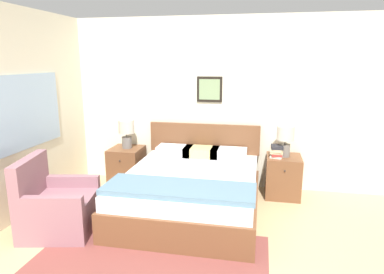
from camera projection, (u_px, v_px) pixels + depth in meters
wall_back at (217, 103)px, 5.28m from camera, size 6.90×0.09×2.60m
wall_left at (18, 114)px, 4.22m from camera, size 0.08×5.48×2.60m
area_rug_main at (148, 263)px, 3.36m from camera, size 2.34×1.52×0.01m
bed at (191, 190)px, 4.48m from camera, size 1.72×2.09×0.99m
armchair at (56, 207)px, 3.95m from camera, size 0.90×0.90×0.88m
nightstand_near_window at (127, 166)px, 5.45m from camera, size 0.49×0.54×0.60m
nightstand_by_door at (283, 176)px, 4.98m from camera, size 0.49×0.54×0.60m
table_lamp_near_window at (126, 131)px, 5.33m from camera, size 0.24×0.24×0.45m
table_lamp_by_door at (285, 138)px, 4.86m from camera, size 0.24×0.24×0.45m
book_thick_bottom at (277, 156)px, 4.88m from camera, size 0.20×0.24×0.03m
book_hardcover_middle at (277, 154)px, 4.87m from camera, size 0.14×0.23×0.03m
book_novel_upper at (277, 152)px, 4.87m from camera, size 0.19×0.22×0.03m
book_slim_near_top at (277, 150)px, 4.86m from camera, size 0.20×0.25×0.04m
book_paperback_top at (277, 147)px, 4.85m from camera, size 0.17×0.22×0.04m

